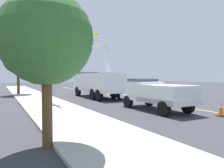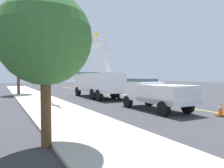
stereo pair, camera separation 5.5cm
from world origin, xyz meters
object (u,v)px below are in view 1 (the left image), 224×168
passing_minivan (103,85)px  traffic_cone_mid_front (98,91)px  traffic_signal_mast (46,40)px  service_pickup_truck (156,93)px  traffic_cone_leading (221,109)px  utility_bucket_truck (97,82)px

passing_minivan → traffic_cone_mid_front: 6.08m
passing_minivan → traffic_signal_mast: 13.01m
service_pickup_truck → traffic_signal_mast: traffic_signal_mast is taller
passing_minivan → traffic_cone_leading: size_ratio=5.95×
traffic_cone_leading → utility_bucket_truck: bearing=5.9°
utility_bucket_truck → traffic_cone_leading: utility_bucket_truck is taller
utility_bucket_truck → traffic_signal_mast: size_ratio=0.95×
service_pickup_truck → traffic_cone_leading: 3.89m
utility_bucket_truck → passing_minivan: bearing=-31.8°
traffic_signal_mast → service_pickup_truck: bearing=-158.5°
utility_bucket_truck → service_pickup_truck: utility_bucket_truck is taller
traffic_cone_mid_front → utility_bucket_truck: bearing=151.6°
utility_bucket_truck → traffic_cone_mid_front: bearing=-28.4°
utility_bucket_truck → service_pickup_truck: (-9.37, 0.37, -0.49)m
traffic_cone_leading → traffic_cone_mid_front: traffic_cone_leading is taller
traffic_cone_leading → traffic_cone_mid_front: size_ratio=1.13×
utility_bucket_truck → traffic_signal_mast: (1.70, 4.74, 4.18)m
service_pickup_truck → utility_bucket_truck: bearing=-2.2°
service_pickup_truck → traffic_cone_leading: (-3.43, -1.68, -0.72)m
passing_minivan → traffic_cone_leading: passing_minivan is taller
traffic_cone_leading → traffic_cone_mid_front: 16.29m
passing_minivan → traffic_cone_mid_front: passing_minivan is taller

